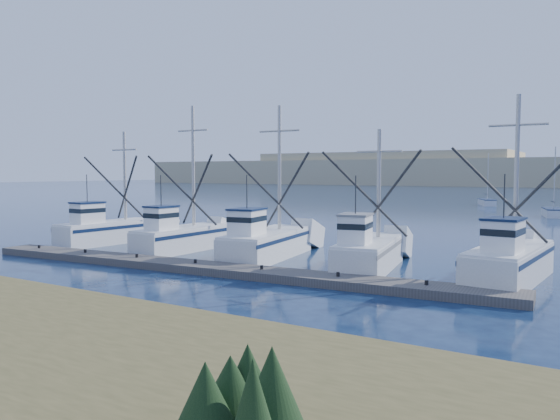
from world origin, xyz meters
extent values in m
plane|color=#0C1A39|center=(0.00, 0.00, 0.00)|extent=(500.00, 500.00, 0.00)
cube|color=#55504C|center=(-6.95, 6.37, 0.20)|extent=(30.39, 4.01, 0.40)
cube|color=white|center=(-20.40, 11.72, 0.75)|extent=(2.89, 8.24, 1.50)
cube|color=white|center=(-20.40, 9.65, 2.25)|extent=(1.46, 2.07, 1.50)
cylinder|color=#B7B2A8|center=(-20.40, 13.10, 4.82)|extent=(0.22, 0.22, 6.64)
cube|color=white|center=(-13.30, 11.29, 0.74)|extent=(2.32, 7.23, 1.47)
cube|color=white|center=(-13.30, 9.44, 2.22)|extent=(1.32, 1.77, 1.50)
cylinder|color=#B7B2A8|center=(-13.30, 12.52, 5.50)|extent=(0.22, 0.22, 8.05)
cube|color=white|center=(-7.00, 11.81, 0.76)|extent=(3.78, 8.54, 1.52)
cube|color=white|center=(-7.00, 9.69, 2.27)|extent=(1.79, 2.21, 1.50)
cylinder|color=#B7B2A8|center=(-7.00, 13.22, 5.37)|extent=(0.22, 0.22, 7.71)
cube|color=white|center=(-0.28, 11.35, 0.75)|extent=(3.56, 7.64, 1.49)
cube|color=white|center=(-0.28, 9.47, 2.24)|extent=(1.65, 2.00, 1.50)
cylinder|color=#B7B2A8|center=(-0.28, 12.61, 4.49)|extent=(0.22, 0.22, 5.99)
cube|color=white|center=(6.60, 11.63, 0.79)|extent=(3.08, 8.06, 1.58)
cube|color=white|center=(6.60, 9.61, 2.33)|extent=(1.57, 2.03, 1.50)
cylinder|color=#B7B2A8|center=(6.60, 12.97, 5.24)|extent=(0.22, 0.22, 7.31)
cube|color=white|center=(4.91, 54.21, 0.45)|extent=(2.96, 5.52, 0.90)
cylinder|color=#B7B2A8|center=(4.91, 54.51, 4.50)|extent=(0.12, 0.12, 7.20)
cube|color=white|center=(-5.86, 72.98, 0.45)|extent=(3.71, 6.11, 0.90)
cylinder|color=#B7B2A8|center=(-5.86, 73.28, 4.50)|extent=(0.12, 0.12, 7.20)
camera|label=1|loc=(10.56, -15.55, 5.17)|focal=35.00mm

